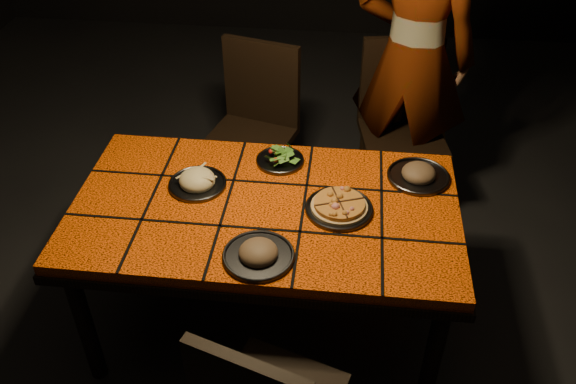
# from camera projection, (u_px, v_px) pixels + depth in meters

# --- Properties ---
(room_shell) EXTENTS (6.04, 7.04, 3.08)m
(room_shell) POSITION_uv_depth(u_px,v_px,m) (260.00, 34.00, 2.06)
(room_shell) COLOR black
(room_shell) RESTS_ON ground
(dining_table) EXTENTS (1.62, 0.92, 0.75)m
(dining_table) POSITION_uv_depth(u_px,v_px,m) (265.00, 219.00, 2.57)
(dining_table) COLOR #F55007
(dining_table) RESTS_ON ground
(chair_far_left) EXTENTS (0.54, 0.54, 0.98)m
(chair_far_left) POSITION_uv_depth(u_px,v_px,m) (255.00, 119.00, 3.41)
(chair_far_left) COLOR black
(chair_far_left) RESTS_ON ground
(chair_far_right) EXTENTS (0.52, 0.52, 0.99)m
(chair_far_right) POSITION_uv_depth(u_px,v_px,m) (401.00, 116.00, 3.43)
(chair_far_right) COLOR black
(chair_far_right) RESTS_ON ground
(diner) EXTENTS (0.76, 0.60, 1.82)m
(diner) POSITION_uv_depth(u_px,v_px,m) (413.00, 57.00, 3.25)
(diner) COLOR brown
(diner) RESTS_ON ground
(plate_pizza) EXTENTS (0.30, 0.30, 0.04)m
(plate_pizza) POSITION_uv_depth(u_px,v_px,m) (339.00, 207.00, 2.48)
(plate_pizza) COLOR #3D3D42
(plate_pizza) RESTS_ON dining_table
(plate_pasta) EXTENTS (0.25, 0.25, 0.08)m
(plate_pasta) POSITION_uv_depth(u_px,v_px,m) (197.00, 182.00, 2.61)
(plate_pasta) COLOR #3D3D42
(plate_pasta) RESTS_ON dining_table
(plate_salad) EXTENTS (0.22, 0.22, 0.07)m
(plate_salad) POSITION_uv_depth(u_px,v_px,m) (280.00, 158.00, 2.74)
(plate_salad) COLOR #3D3D42
(plate_salad) RESTS_ON dining_table
(plate_mushroom_a) EXTENTS (0.27, 0.27, 0.09)m
(plate_mushroom_a) POSITION_uv_depth(u_px,v_px,m) (258.00, 253.00, 2.26)
(plate_mushroom_a) COLOR #3D3D42
(plate_mushroom_a) RESTS_ON dining_table
(plate_mushroom_b) EXTENTS (0.27, 0.27, 0.09)m
(plate_mushroom_b) POSITION_uv_depth(u_px,v_px,m) (419.00, 174.00, 2.65)
(plate_mushroom_b) COLOR #3D3D42
(plate_mushroom_b) RESTS_ON dining_table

